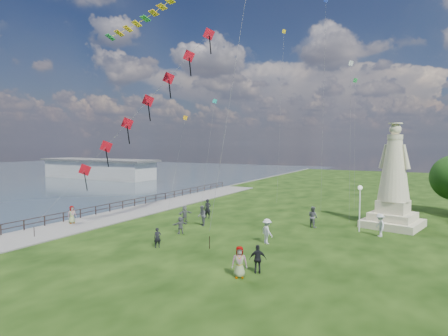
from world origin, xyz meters
The scene contains 18 objects.
waterfront centered at (-15.24, 8.99, -0.06)m, with size 200.00×200.00×1.51m.
pier_pavilion centered at (-52.00, 42.00, 1.84)m, with size 30.00×8.00×4.40m.
statue centered at (11.61, 16.98, 3.56)m, with size 5.54×5.54×9.42m.
lamppost centered at (9.21, 13.60, 2.88)m, with size 0.37×0.37×3.99m.
person_0 centered at (-2.99, 1.46, 0.72)m, with size 0.53×0.35×1.45m, color black.
person_1 centered at (-3.94, 9.16, 0.94)m, with size 0.91×0.56×1.87m, color #595960.
person_2 centered at (3.65, 6.23, 0.95)m, with size 1.22×0.63×1.89m, color silver.
person_3 centered at (5.58, -0.08, 0.84)m, with size 0.99×0.51×1.69m, color black.
person_4 centered at (4.94, -1.23, 0.90)m, with size 0.88×0.54×1.80m, color #595960.
person_5 centered at (-6.29, 9.83, 0.79)m, with size 1.46×0.63×1.58m, color #595960.
person_6 centered at (-5.32, 12.52, 0.96)m, with size 0.70×0.46×1.93m, color black.
person_7 centered at (5.24, 13.39, 0.95)m, with size 0.93×0.57×1.91m, color #595960.
person_8 centered at (10.96, 12.59, 0.95)m, with size 1.22×0.63×1.89m, color silver.
person_9 centered at (11.01, 16.18, 0.92)m, with size 1.08×0.55×1.84m, color black.
person_10 centered at (-15.00, 3.91, 0.83)m, with size 0.81×0.50×1.66m, color #595960.
person_11 centered at (-3.96, 5.75, 0.72)m, with size 1.34×0.58×1.45m, color #595960.
red_kite_train centered at (-6.55, 4.63, 10.79)m, with size 11.51×9.35×17.35m.
small_kites centered at (1.57, 23.21, 14.02)m, with size 29.64×15.98×25.04m.
Camera 1 is at (13.96, -19.89, 7.57)m, focal length 30.00 mm.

